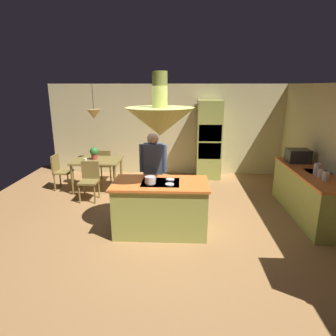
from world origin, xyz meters
TOP-DOWN VIEW (x-y plane):
  - ground at (0.00, 0.00)m, footprint 8.16×8.16m
  - wall_back at (0.00, 3.45)m, footprint 6.80×0.10m
  - kitchen_island at (0.00, -0.20)m, footprint 1.63×0.87m
  - counter_run_right at (2.84, 0.60)m, footprint 0.73×2.35m
  - oven_tower at (1.10, 3.04)m, footprint 0.66×0.62m
  - dining_table at (-1.70, 1.90)m, footprint 1.13×0.87m
  - person_at_island at (-0.19, 0.51)m, footprint 0.53×0.22m
  - range_hood at (0.00, -0.20)m, footprint 1.10×1.10m
  - pendant_light_over_table at (-1.70, 1.90)m, footprint 0.32×0.32m
  - chair_facing_island at (-1.70, 1.24)m, footprint 0.40×0.40m
  - chair_by_back_wall at (-1.70, 2.56)m, footprint 0.40×0.40m
  - chair_at_corner at (-2.65, 1.90)m, footprint 0.40×0.40m
  - potted_plant_on_table at (-1.77, 1.95)m, footprint 0.20×0.20m
  - cup_on_table at (-1.91, 1.68)m, footprint 0.07×0.07m
  - canister_flour at (2.84, 0.02)m, footprint 0.11×0.11m
  - canister_sugar at (2.84, 0.20)m, footprint 0.11×0.11m
  - canister_tea at (2.84, 0.38)m, footprint 0.11×0.11m
  - microwave_on_counter at (2.84, 1.29)m, footprint 0.46×0.36m
  - cooking_pot_on_cooktop at (-0.16, -0.33)m, footprint 0.18×0.18m

SIDE VIEW (x-z plane):
  - ground at x=0.00m, z-range 0.00..0.00m
  - kitchen_island at x=0.00m, z-range -0.01..0.93m
  - counter_run_right at x=2.84m, z-range 0.01..0.93m
  - chair_facing_island at x=-1.70m, z-range 0.07..0.94m
  - chair_by_back_wall at x=-1.70m, z-range 0.07..0.94m
  - chair_at_corner at x=-2.65m, z-range 0.07..0.94m
  - dining_table at x=-1.70m, z-range 0.28..1.04m
  - cup_on_table at x=-1.91m, z-range 0.76..0.85m
  - potted_plant_on_table at x=-1.77m, z-range 0.78..1.08m
  - person_at_island at x=-0.19m, z-range 0.12..1.78m
  - canister_sugar at x=2.84m, z-range 0.92..1.06m
  - canister_flour at x=2.84m, z-range 0.92..1.07m
  - cooking_pot_on_cooktop at x=-0.16m, z-range 0.94..1.06m
  - canister_tea at x=2.84m, z-range 0.92..1.13m
  - microwave_on_counter at x=2.84m, z-range 0.92..1.20m
  - oven_tower at x=1.10m, z-range 0.00..2.13m
  - wall_back at x=0.00m, z-range 0.00..2.55m
  - pendant_light_over_table at x=-1.70m, z-range 1.45..2.27m
  - range_hood at x=0.00m, z-range 1.47..2.47m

